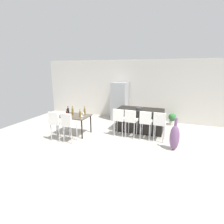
{
  "coord_description": "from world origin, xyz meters",
  "views": [
    {
      "loc": [
        1.86,
        -5.71,
        2.49
      ],
      "look_at": [
        -0.44,
        0.43,
        0.85
      ],
      "focal_mm": 28.09,
      "sensor_mm": 36.0,
      "label": 1
    }
  ],
  "objects_px": {
    "bar_chair_right": "(146,121)",
    "dining_chair_near": "(56,121)",
    "dining_chair_far": "(68,123)",
    "wine_glass_corner": "(83,113)",
    "bar_chair_left": "(119,118)",
    "wine_bottle_inner": "(68,111)",
    "refrigerator": "(120,101)",
    "floor_vase": "(175,137)",
    "kitchen_island": "(140,120)",
    "wine_bottle_end": "(73,111)",
    "bar_chair_middle": "(131,119)",
    "wine_glass_right": "(82,115)",
    "dining_table": "(74,117)",
    "wine_bottle_left": "(80,114)",
    "wine_glass_near": "(65,112)",
    "bar_chair_far": "(160,122)",
    "wine_bottle_far": "(85,111)",
    "potted_plant": "(172,118)",
    "fruit_bowl": "(139,109)",
    "wine_bottle_middle": "(67,114)"
  },
  "relations": [
    {
      "from": "bar_chair_right",
      "to": "dining_chair_near",
      "type": "height_order",
      "value": "same"
    },
    {
      "from": "dining_chair_far",
      "to": "wine_glass_corner",
      "type": "height_order",
      "value": "dining_chair_far"
    },
    {
      "from": "bar_chair_left",
      "to": "wine_bottle_inner",
      "type": "height_order",
      "value": "bar_chair_left"
    },
    {
      "from": "wine_bottle_inner",
      "to": "refrigerator",
      "type": "bearing_deg",
      "value": 57.75
    },
    {
      "from": "floor_vase",
      "to": "bar_chair_left",
      "type": "bearing_deg",
      "value": 165.29
    },
    {
      "from": "bar_chair_right",
      "to": "wine_glass_corner",
      "type": "xyz_separation_m",
      "value": [
        -2.26,
        -0.39,
        0.17
      ]
    },
    {
      "from": "kitchen_island",
      "to": "wine_bottle_end",
      "type": "relative_size",
      "value": 5.17
    },
    {
      "from": "bar_chair_middle",
      "to": "wine_glass_right",
      "type": "height_order",
      "value": "bar_chair_middle"
    },
    {
      "from": "dining_table",
      "to": "refrigerator",
      "type": "xyz_separation_m",
      "value": [
        1.01,
        2.48,
        0.26
      ]
    },
    {
      "from": "wine_bottle_left",
      "to": "wine_glass_near",
      "type": "relative_size",
      "value": 1.68
    },
    {
      "from": "dining_chair_far",
      "to": "wine_bottle_end",
      "type": "xyz_separation_m",
      "value": [
        -0.36,
        0.83,
        0.18
      ]
    },
    {
      "from": "floor_vase",
      "to": "bar_chair_far",
      "type": "bearing_deg",
      "value": 134.92
    },
    {
      "from": "wine_glass_near",
      "to": "refrigerator",
      "type": "xyz_separation_m",
      "value": [
        1.37,
        2.52,
        0.06
      ]
    },
    {
      "from": "wine_glass_right",
      "to": "wine_glass_corner",
      "type": "distance_m",
      "value": 0.34
    },
    {
      "from": "wine_bottle_far",
      "to": "wine_glass_right",
      "type": "xyz_separation_m",
      "value": [
        0.2,
        -0.57,
        -0.0
      ]
    },
    {
      "from": "bar_chair_middle",
      "to": "wine_bottle_left",
      "type": "distance_m",
      "value": 1.88
    },
    {
      "from": "bar_chair_right",
      "to": "wine_glass_right",
      "type": "xyz_separation_m",
      "value": [
        -2.15,
        -0.7,
        0.17
      ]
    },
    {
      "from": "dining_chair_far",
      "to": "refrigerator",
      "type": "height_order",
      "value": "refrigerator"
    },
    {
      "from": "potted_plant",
      "to": "dining_table",
      "type": "bearing_deg",
      "value": -144.8
    },
    {
      "from": "bar_chair_right",
      "to": "wine_glass_near",
      "type": "bearing_deg",
      "value": -171.64
    },
    {
      "from": "bar_chair_far",
      "to": "refrigerator",
      "type": "xyz_separation_m",
      "value": [
        -2.12,
        2.08,
        0.22
      ]
    },
    {
      "from": "wine_bottle_inner",
      "to": "wine_bottle_far",
      "type": "relative_size",
      "value": 0.88
    },
    {
      "from": "wine_glass_right",
      "to": "fruit_bowl",
      "type": "distance_m",
      "value": 2.23
    },
    {
      "from": "bar_chair_middle",
      "to": "wine_bottle_left",
      "type": "relative_size",
      "value": 3.6
    },
    {
      "from": "bar_chair_far",
      "to": "wine_bottle_left",
      "type": "xyz_separation_m",
      "value": [
        -2.82,
        -0.5,
        0.15
      ]
    },
    {
      "from": "floor_vase",
      "to": "kitchen_island",
      "type": "bearing_deg",
      "value": 135.62
    },
    {
      "from": "bar_chair_middle",
      "to": "floor_vase",
      "type": "relative_size",
      "value": 1.01
    },
    {
      "from": "bar_chair_far",
      "to": "refrigerator",
      "type": "relative_size",
      "value": 0.57
    },
    {
      "from": "dining_chair_near",
      "to": "wine_bottle_inner",
      "type": "bearing_deg",
      "value": 99.29
    },
    {
      "from": "dining_chair_near",
      "to": "wine_bottle_inner",
      "type": "distance_m",
      "value": 1.01
    },
    {
      "from": "wine_glass_corner",
      "to": "dining_chair_far",
      "type": "bearing_deg",
      "value": -100.34
    },
    {
      "from": "wine_bottle_inner",
      "to": "bar_chair_far",
      "type": "bearing_deg",
      "value": 2.93
    },
    {
      "from": "wine_glass_near",
      "to": "floor_vase",
      "type": "bearing_deg",
      "value": -1.07
    },
    {
      "from": "bar_chair_right",
      "to": "dining_table",
      "type": "distance_m",
      "value": 2.69
    },
    {
      "from": "refrigerator",
      "to": "fruit_bowl",
      "type": "height_order",
      "value": "refrigerator"
    },
    {
      "from": "bar_chair_right",
      "to": "dining_chair_far",
      "type": "relative_size",
      "value": 1.0
    },
    {
      "from": "wine_bottle_end",
      "to": "fruit_bowl",
      "type": "relative_size",
      "value": 1.58
    },
    {
      "from": "wine_glass_near",
      "to": "wine_bottle_middle",
      "type": "bearing_deg",
      "value": -44.23
    },
    {
      "from": "bar_chair_right",
      "to": "fruit_bowl",
      "type": "distance_m",
      "value": 0.84
    },
    {
      "from": "dining_chair_near",
      "to": "bar_chair_left",
      "type": "bearing_deg",
      "value": 31.16
    },
    {
      "from": "bar_chair_middle",
      "to": "wine_glass_near",
      "type": "height_order",
      "value": "bar_chair_middle"
    },
    {
      "from": "dining_chair_near",
      "to": "potted_plant",
      "type": "distance_m",
      "value": 4.98
    },
    {
      "from": "wine_bottle_end",
      "to": "wine_bottle_left",
      "type": "distance_m",
      "value": 0.46
    },
    {
      "from": "wine_glass_corner",
      "to": "potted_plant",
      "type": "bearing_deg",
      "value": 38.36
    },
    {
      "from": "dining_chair_near",
      "to": "wine_glass_near",
      "type": "height_order",
      "value": "dining_chair_near"
    },
    {
      "from": "bar_chair_middle",
      "to": "dining_chair_near",
      "type": "relative_size",
      "value": 1.0
    },
    {
      "from": "wine_glass_near",
      "to": "floor_vase",
      "type": "distance_m",
      "value": 4.04
    },
    {
      "from": "bar_chair_far",
      "to": "wine_bottle_far",
      "type": "distance_m",
      "value": 2.83
    },
    {
      "from": "fruit_bowl",
      "to": "bar_chair_middle",
      "type": "bearing_deg",
      "value": -100.07
    },
    {
      "from": "wine_glass_right",
      "to": "fruit_bowl",
      "type": "relative_size",
      "value": 0.79
    }
  ]
}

